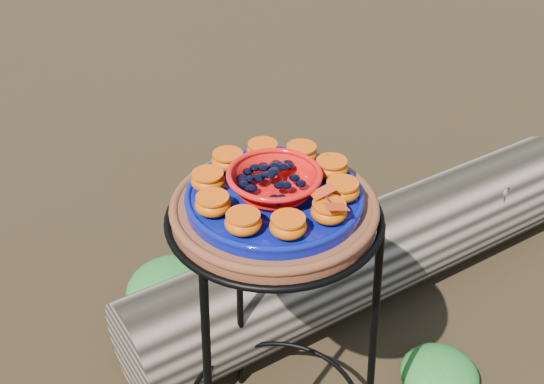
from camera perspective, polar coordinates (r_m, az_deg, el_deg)
name	(u,v)px	position (r m, az deg, el deg)	size (l,w,h in m)	color
plant_stand	(274,348)	(1.49, 0.17, -12.94)	(0.44, 0.44, 0.70)	black
terracotta_saucer	(274,210)	(1.24, 0.20, -1.51)	(0.37, 0.37, 0.03)	#582B17
cobalt_plate	(274,198)	(1.23, 0.20, -0.54)	(0.32, 0.32, 0.02)	#011555
red_bowl	(274,183)	(1.21, 0.20, 0.74)	(0.16, 0.16, 0.04)	red
glass_gems	(274,168)	(1.19, 0.20, 2.05)	(0.12, 0.12, 0.02)	black
orange_half_0	(329,212)	(1.15, 4.77, -1.65)	(0.06, 0.06, 0.03)	#B53F00
orange_half_1	(342,191)	(1.20, 5.89, 0.12)	(0.06, 0.06, 0.03)	#B53F00
orange_half_2	(331,168)	(1.26, 4.99, 2.00)	(0.06, 0.06, 0.03)	#B53F00
orange_half_3	(301,154)	(1.30, 2.46, 3.22)	(0.06, 0.06, 0.03)	#B53F00
orange_half_4	(263,151)	(1.31, -0.78, 3.44)	(0.06, 0.06, 0.03)	#B53F00
orange_half_5	(228,161)	(1.28, -3.72, 2.61)	(0.06, 0.06, 0.03)	#B53F00
orange_half_6	(208,181)	(1.23, -5.37, 0.94)	(0.06, 0.06, 0.03)	#B53F00
orange_half_7	(213,205)	(1.17, -4.98, -1.05)	(0.06, 0.06, 0.03)	#B53F00
orange_half_8	(243,223)	(1.12, -2.42, -2.58)	(0.06, 0.06, 0.03)	#B53F00
orange_half_9	(288,226)	(1.11, 1.35, -2.88)	(0.06, 0.06, 0.03)	#B53F00
butterfly	(329,200)	(1.14, 4.83, -0.65)	(0.09, 0.05, 0.02)	red
driftwood_log	(370,252)	(2.06, 8.17, -4.98)	(1.54, 0.40, 0.29)	black
foliage_right	(440,374)	(1.88, 13.84, -14.56)	(0.20, 0.20, 0.10)	#1D5C1F
foliage_back	(174,289)	(2.05, -8.18, -8.00)	(0.28, 0.28, 0.14)	#1D5C1F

